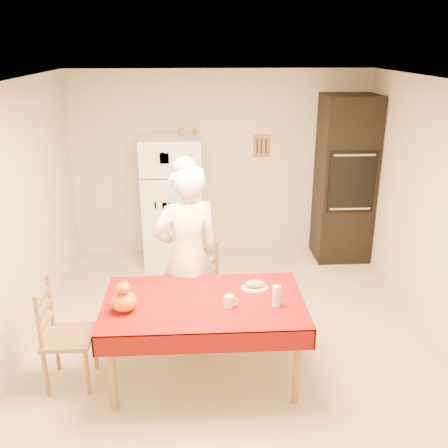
{
  "coord_description": "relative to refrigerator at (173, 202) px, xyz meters",
  "views": [
    {
      "loc": [
        -0.34,
        -4.37,
        2.82
      ],
      "look_at": [
        -0.07,
        0.2,
        1.14
      ],
      "focal_mm": 40.0,
      "sensor_mm": 36.0,
      "label": 1
    }
  ],
  "objects": [
    {
      "name": "chair_left",
      "position": [
        -0.86,
        -2.52,
        -0.34
      ],
      "size": [
        0.4,
        0.42,
        0.95
      ],
      "rotation": [
        0.0,
        0.0,
        1.58
      ],
      "color": "brown",
      "rests_on": "floor"
    },
    {
      "name": "spice_jar_left",
      "position": [
        0.13,
        0.05,
        0.9
      ],
      "size": [
        0.05,
        0.05,
        0.1
      ],
      "primitive_type": "cylinder",
      "color": "#99501B",
      "rests_on": "refrigerator"
    },
    {
      "name": "bread_loaf",
      "position": [
        0.81,
        -2.33,
        -0.04
      ],
      "size": [
        0.18,
        0.1,
        0.06
      ],
      "primitive_type": "ellipsoid",
      "color": "#9C744C",
      "rests_on": "bread_plate"
    },
    {
      "name": "chair_far",
      "position": [
        0.3,
        -1.69,
        -0.34
      ],
      "size": [
        0.53,
        0.52,
        0.95
      ],
      "rotation": [
        0.0,
        0.0,
        -0.33
      ],
      "color": "brown",
      "rests_on": "floor"
    },
    {
      "name": "seated_woman",
      "position": [
        0.21,
        -1.9,
        0.05
      ],
      "size": [
        0.76,
        0.62,
        1.81
      ],
      "primitive_type": "imported",
      "rotation": [
        0.0,
        0.0,
        3.47
      ],
      "color": "silver",
      "rests_on": "floor"
    },
    {
      "name": "refrigerator",
      "position": [
        0.0,
        0.0,
        0.0
      ],
      "size": [
        0.75,
        0.74,
        1.7
      ],
      "color": "white",
      "rests_on": "floor"
    },
    {
      "name": "oven_cabinet",
      "position": [
        2.28,
        0.05,
        0.25
      ],
      "size": [
        0.7,
        0.62,
        2.2
      ],
      "color": "black",
      "rests_on": "floor"
    },
    {
      "name": "pumpkin_upper",
      "position": [
        -0.29,
        -2.64,
        0.12
      ],
      "size": [
        0.12,
        0.12,
        0.09
      ],
      "primitive_type": "ellipsoid",
      "color": "#EE5A05",
      "rests_on": "pumpkin_lower"
    },
    {
      "name": "pumpkin_lower",
      "position": [
        -0.29,
        -2.64,
        -0.01
      ],
      "size": [
        0.21,
        0.21,
        0.16
      ],
      "primitive_type": "ellipsoid",
      "color": "#C94504",
      "rests_on": "dining_table"
    },
    {
      "name": "floor",
      "position": [
        0.65,
        -1.88,
        -0.85
      ],
      "size": [
        4.5,
        4.5,
        0.0
      ],
      "primitive_type": "plane",
      "color": "#C2AA8C",
      "rests_on": "ground"
    },
    {
      "name": "spice_jar_right",
      "position": [
        0.31,
        0.05,
        0.9
      ],
      "size": [
        0.05,
        0.05,
        0.1
      ],
      "primitive_type": "cylinder",
      "color": "brown",
      "rests_on": "refrigerator"
    },
    {
      "name": "room_shell",
      "position": [
        0.65,
        -1.88,
        0.77
      ],
      "size": [
        4.02,
        4.52,
        2.51
      ],
      "color": "beige",
      "rests_on": "ground"
    },
    {
      "name": "spice_jar_mid",
      "position": [
        0.15,
        0.05,
        0.9
      ],
      "size": [
        0.05,
        0.05,
        0.1
      ],
      "primitive_type": "cylinder",
      "color": "#97621B",
      "rests_on": "refrigerator"
    },
    {
      "name": "coffee_mug",
      "position": [
        0.56,
        -2.63,
        -0.04
      ],
      "size": [
        0.08,
        0.08,
        0.1
      ],
      "primitive_type": "cylinder",
      "color": "silver",
      "rests_on": "dining_table"
    },
    {
      "name": "dining_table",
      "position": [
        0.36,
        -2.52,
        -0.16
      ],
      "size": [
        1.7,
        1.0,
        0.76
      ],
      "color": "brown",
      "rests_on": "floor"
    },
    {
      "name": "wine_glass",
      "position": [
        0.96,
        -2.63,
        -0.0
      ],
      "size": [
        0.07,
        0.07,
        0.18
      ],
      "primitive_type": "cylinder",
      "color": "white",
      "rests_on": "dining_table"
    },
    {
      "name": "bread_plate",
      "position": [
        0.81,
        -2.33,
        -0.08
      ],
      "size": [
        0.24,
        0.24,
        0.02
      ],
      "primitive_type": "cylinder",
      "color": "silver",
      "rests_on": "dining_table"
    }
  ]
}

